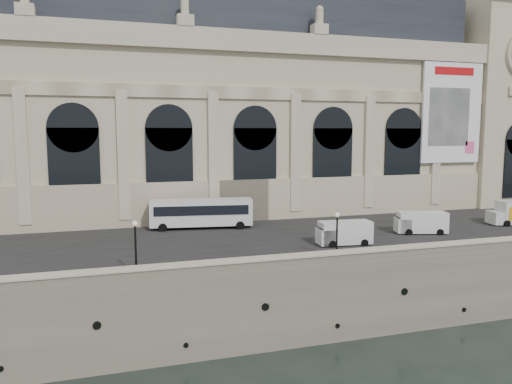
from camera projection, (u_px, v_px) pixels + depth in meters
ground at (381, 336)px, 40.63m from camera, size 260.00×260.00×0.00m
quay at (255, 224)px, 73.43m from camera, size 160.00×70.00×6.00m
street at (313, 231)px, 53.16m from camera, size 160.00×24.00×0.06m
parapet at (380, 255)px, 40.40m from camera, size 160.00×1.40×1.21m
museum at (221, 108)px, 65.71m from camera, size 69.00×18.70×29.10m
clock_pavilion at (486, 85)px, 74.33m from camera, size 13.00×14.72×36.70m
bus_left at (201, 212)px, 54.41m from camera, size 11.31×3.92×3.27m
van_b at (342, 233)px, 46.64m from camera, size 5.23×2.48×2.26m
van_c at (419, 223)px, 51.86m from camera, size 5.52×3.42×2.30m
lamp_left at (136, 249)px, 36.41m from camera, size 0.43×0.43×4.18m
lamp_right at (337, 237)px, 41.12m from camera, size 0.41×0.41×4.00m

